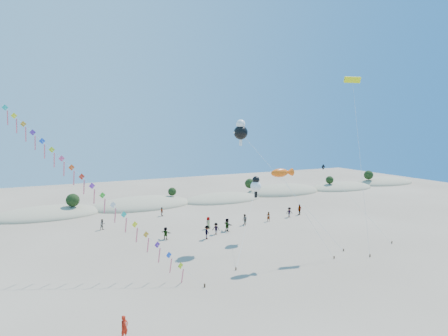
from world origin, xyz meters
TOP-DOWN VIEW (x-y plane):
  - ground at (0.00, 0.00)m, footprint 160.00×160.00m
  - dune_ridge at (1.06, 45.14)m, footprint 145.30×11.49m
  - kite_train at (-14.70, 18.89)m, footprint 22.13×21.80m
  - fish_kite at (7.36, 10.57)m, footprint 6.85×3.12m
  - cartoon_kite_low at (8.80, 18.55)m, footprint 8.27×9.52m
  - cartoon_kite_high at (6.66, 18.81)m, footprint 9.98×10.28m
  - parafoil_kite at (19.70, 13.21)m, footprint 4.06×7.17m
  - dark_kite at (22.53, 17.47)m, footprint 1.50×12.32m
  - flyer_foreground at (-11.51, 2.03)m, footprint 0.74×0.67m
  - beachgoers at (6.76, 24.94)m, footprint 32.12×16.07m

SIDE VIEW (x-z plane):
  - ground at x=0.00m, z-range 0.00..0.00m
  - dune_ridge at x=1.06m, z-range -2.67..2.90m
  - flyer_foreground at x=-11.51m, z-range 0.00..1.69m
  - beachgoers at x=6.76m, z-range -0.06..1.76m
  - dark_kite at x=22.53m, z-range 1.46..10.56m
  - cartoon_kite_low at x=8.80m, z-range 2.99..11.30m
  - fish_kite at x=7.36m, z-range 4.60..14.82m
  - kite_train at x=-14.70m, z-range 0.31..23.16m
  - cartoon_kite_high at x=6.66m, z-range 6.37..22.01m
  - parafoil_kite at x=19.70m, z-range 9.71..30.76m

